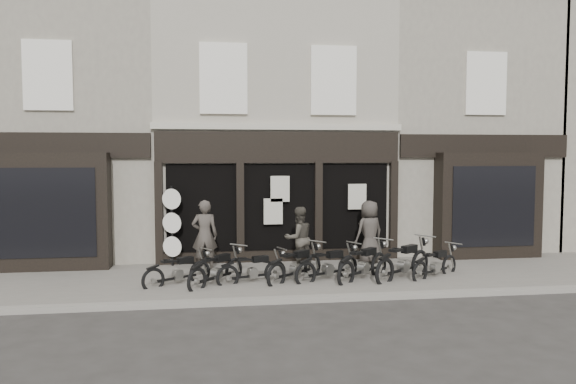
{
  "coord_description": "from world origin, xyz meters",
  "views": [
    {
      "loc": [
        -2.1,
        -13.25,
        3.29
      ],
      "look_at": [
        0.06,
        1.6,
        2.24
      ],
      "focal_mm": 35.0,
      "sensor_mm": 36.0,
      "label": 1
    }
  ],
  "objects": [
    {
      "name": "man_left",
      "position": [
        -2.17,
        1.95,
        1.07
      ],
      "size": [
        0.71,
        0.49,
        1.91
      ],
      "primitive_type": "imported",
      "rotation": [
        0.0,
        0.0,
        3.1
      ],
      "color": "#423C36",
      "rests_on": "pavement"
    },
    {
      "name": "advert_sign_post",
      "position": [
        -3.08,
        2.64,
        1.15
      ],
      "size": [
        0.54,
        0.37,
        2.37
      ],
      "rotation": [
        0.0,
        0.0,
        -0.44
      ],
      "color": "black",
      "rests_on": "ground"
    },
    {
      "name": "central_building",
      "position": [
        0.0,
        5.95,
        4.08
      ],
      "size": [
        7.3,
        6.22,
        8.34
      ],
      "color": "#A1998A",
      "rests_on": "ground"
    },
    {
      "name": "kerb",
      "position": [
        0.0,
        -1.25,
        0.07
      ],
      "size": [
        30.0,
        0.25,
        0.13
      ],
      "primitive_type": "cube",
      "color": "gray",
      "rests_on": "ground_plane"
    },
    {
      "name": "motorcycle_6",
      "position": [
        2.85,
        0.29,
        0.44
      ],
      "size": [
        1.99,
        1.62,
        1.11
      ],
      "rotation": [
        0.0,
        0.0,
        0.64
      ],
      "color": "black",
      "rests_on": "ground"
    },
    {
      "name": "man_centre",
      "position": [
        0.36,
        1.64,
        0.98
      ],
      "size": [
        0.99,
        0.87,
        1.72
      ],
      "primitive_type": "imported",
      "rotation": [
        0.0,
        0.0,
        3.45
      ],
      "color": "#3F3B33",
      "rests_on": "pavement"
    },
    {
      "name": "pavement",
      "position": [
        0.0,
        0.9,
        0.06
      ],
      "size": [
        30.0,
        4.2,
        0.12
      ],
      "primitive_type": "cube",
      "color": "#635E57",
      "rests_on": "ground_plane"
    },
    {
      "name": "motorcycle_2",
      "position": [
        -1.0,
        0.38,
        0.36
      ],
      "size": [
        1.8,
        0.88,
        0.9
      ],
      "rotation": [
        0.0,
        0.0,
        0.34
      ],
      "color": "black",
      "rests_on": "ground"
    },
    {
      "name": "motorcycle_0",
      "position": [
        -2.81,
        0.45,
        0.36
      ],
      "size": [
        1.67,
        1.21,
        0.9
      ],
      "rotation": [
        0.0,
        0.0,
        0.57
      ],
      "color": "black",
      "rests_on": "ground"
    },
    {
      "name": "neighbour_left",
      "position": [
        -6.35,
        5.9,
        4.04
      ],
      "size": [
        5.6,
        6.73,
        8.34
      ],
      "color": "gray",
      "rests_on": "ground"
    },
    {
      "name": "motorcycle_1",
      "position": [
        -1.88,
        0.3,
        0.38
      ],
      "size": [
        1.5,
        1.67,
        0.97
      ],
      "rotation": [
        0.0,
        0.0,
        0.86
      ],
      "color": "black",
      "rests_on": "ground"
    },
    {
      "name": "ground_plane",
      "position": [
        0.0,
        0.0,
        0.0
      ],
      "size": [
        90.0,
        90.0,
        0.0
      ],
      "primitive_type": "plane",
      "color": "#2D2B28",
      "rests_on": "ground"
    },
    {
      "name": "motorcycle_3",
      "position": [
        0.09,
        0.46,
        0.4
      ],
      "size": [
        1.7,
        1.57,
        1.0
      ],
      "rotation": [
        0.0,
        0.0,
        0.73
      ],
      "color": "black",
      "rests_on": "ground"
    },
    {
      "name": "motorcycle_7",
      "position": [
        3.71,
        0.32,
        0.36
      ],
      "size": [
        1.68,
        1.24,
        0.91
      ],
      "rotation": [
        0.0,
        0.0,
        0.58
      ],
      "color": "black",
      "rests_on": "ground"
    },
    {
      "name": "motorcycle_5",
      "position": [
        1.81,
        0.34,
        0.41
      ],
      "size": [
        1.79,
        1.61,
        1.04
      ],
      "rotation": [
        0.0,
        0.0,
        0.71
      ],
      "color": "black",
      "rests_on": "ground"
    },
    {
      "name": "man_right",
      "position": [
        2.51,
        2.2,
        1.02
      ],
      "size": [
        1.03,
        0.85,
        1.81
      ],
      "primitive_type": "imported",
      "rotation": [
        0.0,
        0.0,
        3.51
      ],
      "color": "#3D3833",
      "rests_on": "pavement"
    },
    {
      "name": "motorcycle_4",
      "position": [
        0.9,
        0.4,
        0.39
      ],
      "size": [
        1.87,
        1.21,
        0.98
      ],
      "rotation": [
        0.0,
        0.0,
        0.5
      ],
      "color": "black",
      "rests_on": "ground"
    },
    {
      "name": "neighbour_right",
      "position": [
        6.35,
        5.9,
        4.04
      ],
      "size": [
        5.6,
        6.73,
        8.34
      ],
      "color": "gray",
      "rests_on": "ground"
    }
  ]
}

